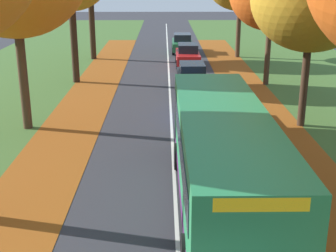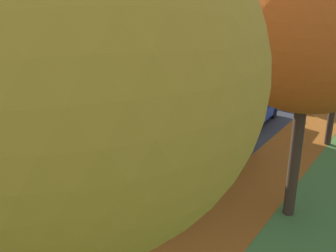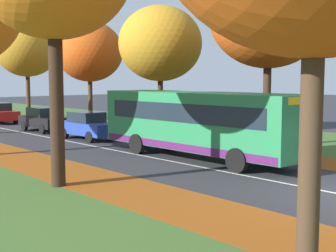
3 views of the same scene
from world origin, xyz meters
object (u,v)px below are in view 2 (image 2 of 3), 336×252
Objects in this scene: car_blue_lead at (256,109)px; car_black_following at (285,90)px; tree_right_nearest at (64,78)px; car_red_third_in_line at (316,71)px; car_green_fourth_in_line at (331,61)px; tree_left_near at (40,5)px; tree_left_far at (214,3)px; tree_right_near at (311,27)px; bus at (176,142)px; tree_left_mid at (138,5)px.

car_blue_lead is 1.01× the size of car_black_following.
car_red_third_in_line is (-4.73, 32.24, -6.27)m from tree_right_nearest.
car_green_fourth_in_line is (-0.07, 13.78, 0.00)m from car_black_following.
tree_left_near is at bearing -107.94° from car_red_third_in_line.
tree_left_far is 20.93m from tree_right_near.
tree_left_far is 0.93× the size of tree_right_nearest.
car_green_fourth_in_line is at bearing 90.20° from bus.
tree_right_nearest reaches higher than bus.
tree_right_near is 0.92× the size of bus.
car_red_third_in_line is at bearing 89.78° from bus.
car_blue_lead is at bearing 104.40° from tree_right_nearest.
car_red_third_in_line is at bearing 61.60° from tree_left_mid.
tree_right_nearest is (12.71, -17.48, 0.27)m from tree_left_mid.
tree_left_near is 2.26× the size of car_black_following.
car_green_fourth_in_line is (7.23, 28.91, -6.33)m from tree_left_near.
car_black_following and car_red_third_in_line have the same top height.
car_black_following is 1.00× the size of car_green_fourth_in_line.
tree_left_far is at bearing 113.50° from bus.
tree_left_near is 15.32m from tree_right_nearest.
tree_left_mid is 2.28× the size of car_red_third_in_line.
bus is 22.35m from car_red_third_in_line.
car_green_fourth_in_line is at bearing 100.33° from tree_right_near.
tree_right_nearest is 2.21× the size of car_black_following.
tree_right_nearest is at bearing -65.59° from tree_left_far.
car_black_following is 13.78m from car_green_fourth_in_line.
tree_left_mid is at bearing -118.40° from car_red_third_in_line.
tree_left_mid is at bearing 93.94° from tree_left_near.
tree_left_mid is at bearing 149.70° from tree_right_near.
tree_left_mid is 0.92× the size of bus.
tree_right_near is 2.28× the size of car_green_fourth_in_line.
car_red_third_in_line is at bearing -88.22° from car_green_fourth_in_line.
car_red_third_in_line is (7.42, 22.91, -6.33)m from tree_left_near.
bus is 2.47× the size of car_black_following.
tree_left_mid is 1.10× the size of tree_left_far.
tree_right_near is 29.43m from car_green_fourth_in_line.
car_black_following is (7.30, -2.30, -5.72)m from tree_left_far.
car_green_fourth_in_line is at bearing 75.96° from tree_left_near.
car_green_fourth_in_line is (-5.17, 28.33, -6.03)m from tree_right_near.
car_black_following is at bearing 109.30° from tree_right_near.
bus is (7.33, -16.86, -4.83)m from tree_left_far.
tree_left_near is 13.63m from car_blue_lead.
tree_left_far is at bearing 132.98° from car_blue_lead.
car_blue_lead is at bearing 90.32° from bus.
tree_left_mid is 22.97m from car_green_fourth_in_line.
car_green_fourth_in_line is at bearing 91.78° from car_red_third_in_line.
tree_left_near is 0.91× the size of bus.
tree_left_far is at bearing 162.49° from car_black_following.
tree_right_nearest is 25.71m from car_black_following.
car_red_third_in_line and car_green_fourth_in_line have the same top height.
bus is at bearing -66.50° from tree_left_far.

